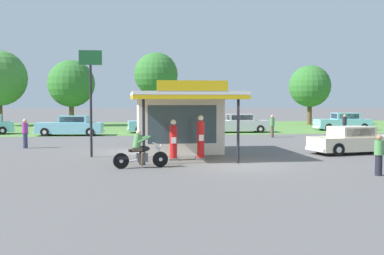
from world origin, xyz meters
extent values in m
plane|color=#5B5959|center=(0.00, 0.00, 0.00)|extent=(300.00, 300.00, 0.00)
cube|color=#56843D|center=(0.00, 30.00, 0.00)|extent=(120.00, 24.00, 0.01)
cube|color=silver|center=(-1.96, 5.76, 1.50)|extent=(4.32, 3.63, 3.00)
cube|color=#384C56|center=(-1.96, 3.96, 1.56)|extent=(3.46, 0.05, 1.92)
cube|color=silver|center=(-1.96, 3.99, 3.08)|extent=(5.02, 7.66, 0.16)
cube|color=gold|center=(-1.96, 3.99, 2.90)|extent=(5.02, 7.66, 0.18)
cube|color=gold|center=(-1.96, 0.19, 3.38)|extent=(3.02, 0.08, 0.44)
cylinder|color=black|center=(0.10, 0.56, 1.50)|extent=(0.12, 0.12, 3.00)
cylinder|color=black|center=(-4.02, 0.56, 1.50)|extent=(0.12, 0.12, 3.00)
cube|color=slate|center=(-2.60, 2.08, 0.05)|extent=(0.44, 0.44, 0.10)
cylinder|color=red|center=(-2.60, 2.08, 0.85)|extent=(0.34, 0.34, 1.51)
cube|color=white|center=(-2.60, 1.90, 0.93)|extent=(0.22, 0.02, 0.28)
sphere|color=white|center=(-2.60, 2.08, 1.75)|extent=(0.26, 0.26, 0.26)
cube|color=slate|center=(-1.32, 2.08, 0.05)|extent=(0.44, 0.44, 0.10)
cylinder|color=red|center=(-1.32, 2.08, 0.95)|extent=(0.34, 0.34, 1.70)
cube|color=white|center=(-1.32, 1.90, 1.03)|extent=(0.22, 0.02, 0.28)
sphere|color=white|center=(-1.32, 2.08, 1.94)|extent=(0.26, 0.26, 0.26)
cylinder|color=black|center=(-3.37, -0.16, 0.32)|extent=(0.65, 0.22, 0.64)
cylinder|color=silver|center=(-3.37, -0.16, 0.32)|extent=(0.18, 0.15, 0.16)
cylinder|color=black|center=(-4.98, -0.48, 0.32)|extent=(0.65, 0.22, 0.64)
cylinder|color=silver|center=(-4.98, -0.48, 0.32)|extent=(0.18, 0.15, 0.16)
ellipsoid|color=black|center=(-4.07, -0.30, 0.78)|extent=(0.60, 0.35, 0.24)
cube|color=#59595E|center=(-4.12, -0.31, 0.42)|extent=(0.48, 0.32, 0.36)
cube|color=black|center=(-4.42, -0.37, 0.72)|extent=(0.52, 0.35, 0.10)
cylinder|color=silver|center=(-3.47, -0.18, 0.60)|extent=(0.38, 0.14, 0.71)
cylinder|color=silver|center=(-3.58, -0.20, 0.98)|extent=(0.17, 0.69, 0.04)
sphere|color=silver|center=(-3.48, -0.18, 0.82)|extent=(0.16, 0.16, 0.16)
cube|color=black|center=(-4.93, -0.47, 0.44)|extent=(0.47, 0.26, 0.12)
cylinder|color=silver|center=(-4.54, -0.25, 0.28)|extent=(0.71, 0.22, 0.18)
cube|color=brown|center=(-4.35, -0.36, 0.78)|extent=(0.46, 0.41, 0.14)
cylinder|color=brown|center=(-4.18, -0.16, 0.38)|extent=(0.16, 0.25, 0.56)
cylinder|color=brown|center=(-4.12, -0.47, 0.38)|extent=(0.16, 0.25, 0.56)
cylinder|color=#4C8C4C|center=(-4.31, -0.35, 1.09)|extent=(0.47, 0.39, 0.60)
sphere|color=beige|center=(-4.25, -0.34, 1.47)|extent=(0.22, 0.22, 0.22)
cylinder|color=#4C8C4C|center=(-4.11, -0.11, 1.18)|extent=(0.54, 0.19, 0.31)
cylinder|color=#4C8C4C|center=(-4.03, -0.50, 1.18)|extent=(0.54, 0.19, 0.31)
cube|color=beige|center=(6.98, 3.55, 0.54)|extent=(4.87, 2.57, 0.71)
cube|color=beige|center=(6.77, 3.52, 1.15)|extent=(2.19, 1.89, 0.52)
cube|color=#283847|center=(7.71, 3.68, 1.15)|extent=(0.28, 1.38, 0.42)
cube|color=#283847|center=(6.64, 4.28, 1.15)|extent=(1.63, 0.32, 0.40)
cube|color=#283847|center=(6.91, 2.76, 1.15)|extent=(1.63, 0.32, 0.40)
cube|color=silver|center=(4.67, 3.14, 0.30)|extent=(0.41, 1.69, 0.18)
cylinder|color=black|center=(8.38, 4.65, 0.33)|extent=(0.68, 0.31, 0.66)
cylinder|color=silver|center=(8.38, 4.65, 0.33)|extent=(0.33, 0.27, 0.30)
cylinder|color=black|center=(5.28, 4.10, 0.33)|extent=(0.68, 0.31, 0.66)
cylinder|color=silver|center=(5.28, 4.10, 0.33)|extent=(0.33, 0.27, 0.30)
cylinder|color=black|center=(5.57, 2.46, 0.33)|extent=(0.68, 0.31, 0.66)
cylinder|color=silver|center=(5.57, 2.46, 0.33)|extent=(0.33, 0.27, 0.30)
cube|color=#B7B7BC|center=(4.83, 20.80, 0.60)|extent=(5.28, 2.11, 0.85)
cube|color=#B7B7BC|center=(5.06, 20.79, 1.30)|extent=(2.18, 1.77, 0.55)
cube|color=#283847|center=(4.02, 20.83, 1.30)|extent=(0.10, 1.50, 0.44)
cube|color=#283847|center=(5.03, 19.96, 1.30)|extent=(1.80, 0.10, 0.42)
cube|color=#283847|center=(5.09, 21.62, 1.30)|extent=(1.80, 0.10, 0.42)
cube|color=silver|center=(2.20, 20.90, 0.30)|extent=(0.19, 1.83, 0.18)
cube|color=silver|center=(7.47, 20.70, 0.30)|extent=(0.19, 1.83, 0.18)
sphere|color=white|center=(2.16, 20.28, 0.65)|extent=(0.18, 0.18, 0.18)
sphere|color=white|center=(2.21, 21.51, 0.65)|extent=(0.18, 0.18, 0.18)
cylinder|color=black|center=(3.03, 19.97, 0.33)|extent=(0.67, 0.22, 0.66)
cylinder|color=silver|center=(3.03, 19.97, 0.33)|extent=(0.31, 0.23, 0.30)
cylinder|color=black|center=(3.09, 21.76, 0.33)|extent=(0.67, 0.22, 0.66)
cylinder|color=silver|center=(3.09, 21.76, 0.33)|extent=(0.31, 0.23, 0.30)
cylinder|color=black|center=(6.57, 19.83, 0.33)|extent=(0.67, 0.22, 0.66)
cylinder|color=silver|center=(6.57, 19.83, 0.33)|extent=(0.31, 0.23, 0.30)
cylinder|color=black|center=(6.64, 21.63, 0.33)|extent=(0.67, 0.22, 0.66)
cylinder|color=silver|center=(6.64, 21.63, 0.33)|extent=(0.31, 0.23, 0.30)
cube|color=#7AC6D1|center=(15.19, 22.63, 0.60)|extent=(5.00, 2.10, 0.83)
cube|color=#7AC6D1|center=(15.45, 22.62, 1.31)|extent=(2.24, 1.77, 0.59)
cube|color=#283847|center=(14.38, 22.66, 1.31)|extent=(0.10, 1.50, 0.47)
cube|color=#283847|center=(15.42, 21.79, 1.31)|extent=(1.85, 0.10, 0.45)
cube|color=#283847|center=(15.48, 23.45, 1.31)|extent=(1.85, 0.10, 0.45)
cube|color=silver|center=(12.70, 22.72, 0.30)|extent=(0.19, 1.82, 0.18)
cube|color=silver|center=(17.68, 22.54, 0.30)|extent=(0.19, 1.82, 0.18)
sphere|color=white|center=(12.66, 22.11, 0.64)|extent=(0.18, 0.18, 0.18)
sphere|color=white|center=(12.71, 23.34, 0.64)|extent=(0.18, 0.18, 0.18)
cylinder|color=black|center=(13.48, 21.79, 0.33)|extent=(0.67, 0.22, 0.66)
cylinder|color=silver|center=(13.48, 21.79, 0.33)|extent=(0.31, 0.23, 0.30)
cylinder|color=black|center=(13.55, 23.59, 0.33)|extent=(0.67, 0.22, 0.66)
cylinder|color=silver|center=(13.55, 23.59, 0.33)|extent=(0.31, 0.23, 0.30)
cylinder|color=black|center=(16.83, 21.67, 0.33)|extent=(0.67, 0.22, 0.66)
cylinder|color=silver|center=(16.83, 21.67, 0.33)|extent=(0.31, 0.23, 0.30)
cylinder|color=black|center=(16.90, 23.46, 0.33)|extent=(0.67, 0.22, 0.66)
cylinder|color=silver|center=(16.90, 23.46, 0.33)|extent=(0.31, 0.23, 0.30)
cube|color=#7AC6D1|center=(-9.07, 18.97, 0.60)|extent=(5.21, 2.32, 0.84)
cube|color=#7AC6D1|center=(-8.74, 18.94, 1.29)|extent=(2.34, 1.83, 0.53)
cube|color=#283847|center=(-9.82, 19.04, 1.29)|extent=(0.18, 1.44, 0.43)
cube|color=#283847|center=(-8.82, 18.14, 1.29)|extent=(1.86, 0.21, 0.40)
cube|color=#283847|center=(-8.67, 19.73, 1.29)|extent=(1.86, 0.21, 0.40)
cube|color=silver|center=(-11.61, 19.21, 0.30)|extent=(0.29, 1.76, 0.18)
cube|color=silver|center=(-6.52, 18.72, 0.30)|extent=(0.29, 1.76, 0.18)
sphere|color=white|center=(-11.68, 18.62, 0.64)|extent=(0.18, 0.18, 0.18)
sphere|color=white|center=(-11.57, 19.80, 0.64)|extent=(0.18, 0.18, 0.18)
cylinder|color=black|center=(-10.86, 18.27, 0.33)|extent=(0.68, 0.26, 0.66)
cylinder|color=silver|center=(-10.86, 18.27, 0.33)|extent=(0.32, 0.25, 0.30)
cylinder|color=black|center=(-10.70, 19.99, 0.33)|extent=(0.68, 0.26, 0.66)
cylinder|color=silver|center=(-10.70, 19.99, 0.33)|extent=(0.32, 0.25, 0.30)
cylinder|color=black|center=(-7.44, 17.94, 0.33)|extent=(0.68, 0.26, 0.66)
cylinder|color=silver|center=(-7.44, 17.94, 0.33)|extent=(0.32, 0.25, 0.30)
cylinder|color=black|center=(-7.27, 19.67, 0.33)|extent=(0.68, 0.26, 0.66)
cylinder|color=silver|center=(-7.27, 19.67, 0.33)|extent=(0.32, 0.25, 0.30)
cube|color=silver|center=(-13.84, 21.67, 0.30)|extent=(0.44, 1.71, 0.18)
cylinder|color=black|center=(-14.53, 20.69, 0.33)|extent=(0.69, 0.32, 0.66)
cylinder|color=silver|center=(-14.53, 20.69, 0.33)|extent=(0.33, 0.27, 0.30)
cylinder|color=black|center=(-14.84, 22.34, 0.33)|extent=(0.69, 0.32, 0.66)
cylinder|color=silver|center=(-14.84, 22.34, 0.33)|extent=(0.33, 0.27, 0.30)
cube|color=#7AC6D1|center=(-1.83, 21.68, 0.60)|extent=(5.41, 2.14, 0.83)
cube|color=#7AC6D1|center=(-2.34, 21.65, 1.30)|extent=(2.12, 1.73, 0.57)
cube|color=#283847|center=(-1.35, 21.71, 1.30)|extent=(0.12, 1.44, 0.45)
cube|color=#283847|center=(-2.39, 22.45, 1.30)|extent=(1.73, 0.13, 0.43)
cube|color=#283847|center=(-2.30, 20.86, 1.30)|extent=(1.73, 0.13, 0.43)
cube|color=silver|center=(0.85, 21.84, 0.30)|extent=(0.22, 1.75, 0.18)
cube|color=silver|center=(-4.51, 21.53, 0.30)|extent=(0.22, 1.75, 0.18)
sphere|color=white|center=(0.83, 22.43, 0.64)|extent=(0.18, 0.18, 0.18)
sphere|color=white|center=(0.89, 21.25, 0.64)|extent=(0.18, 0.18, 0.18)
cylinder|color=black|center=(-0.08, 22.65, 0.33)|extent=(0.67, 0.24, 0.66)
cylinder|color=silver|center=(-0.08, 22.65, 0.33)|extent=(0.31, 0.24, 0.30)
cylinder|color=black|center=(0.02, 20.93, 0.33)|extent=(0.67, 0.24, 0.66)
cylinder|color=silver|center=(0.02, 20.93, 0.33)|extent=(0.31, 0.24, 0.30)
cylinder|color=black|center=(-3.68, 22.44, 0.33)|extent=(0.67, 0.24, 0.66)
cylinder|color=silver|center=(-3.68, 22.44, 0.33)|extent=(0.31, 0.24, 0.30)
cylinder|color=black|center=(-3.59, 20.72, 0.33)|extent=(0.67, 0.24, 0.66)
cylinder|color=silver|center=(-3.59, 20.72, 0.33)|extent=(0.31, 0.24, 0.30)
cylinder|color=black|center=(12.71, 16.96, 0.41)|extent=(0.26, 0.26, 0.82)
cylinder|color=black|center=(12.71, 16.96, 1.12)|extent=(0.34, 0.34, 0.58)
sphere|color=tan|center=(12.71, 16.96, 1.52)|extent=(0.22, 0.22, 0.22)
cylinder|color=brown|center=(6.06, 14.86, 0.42)|extent=(0.26, 0.26, 0.85)
cylinder|color=#4C8C4C|center=(6.06, 14.86, 1.15)|extent=(0.34, 0.34, 0.60)
sphere|color=tan|center=(6.06, 14.86, 1.56)|extent=(0.23, 0.23, 0.23)
cylinder|color=black|center=(4.40, -3.58, 0.38)|extent=(0.26, 0.26, 0.76)
cylinder|color=#4C8C4C|center=(4.40, -3.58, 1.03)|extent=(0.34, 0.34, 0.54)
sphere|color=#9E704C|center=(4.40, -3.58, 1.40)|extent=(0.21, 0.21, 0.21)
cylinder|color=#2D3351|center=(-10.49, 8.86, 0.43)|extent=(0.26, 0.26, 0.86)
cylinder|color=#8C338C|center=(-10.49, 8.86, 1.16)|extent=(0.34, 0.34, 0.61)
sphere|color=tan|center=(-10.49, 8.86, 1.58)|extent=(0.23, 0.23, 0.23)
cylinder|color=brown|center=(15.97, 32.81, 1.30)|extent=(0.51, 0.51, 2.59)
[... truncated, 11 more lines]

